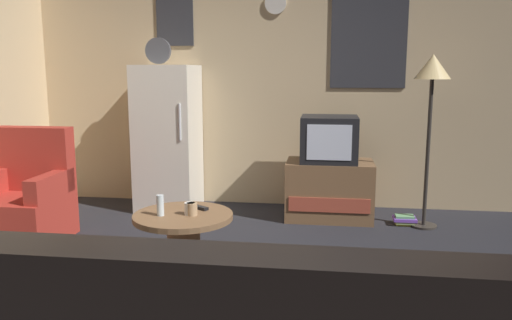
% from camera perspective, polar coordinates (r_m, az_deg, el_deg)
% --- Properties ---
extents(ground_plane, '(12.00, 12.00, 0.00)m').
position_cam_1_polar(ground_plane, '(3.41, -3.74, -15.16)').
color(ground_plane, '#232328').
extents(wall_with_art, '(5.20, 0.12, 2.66)m').
position_cam_1_polar(wall_with_art, '(5.51, 1.35, 8.86)').
color(wall_with_art, '#D1B284').
rests_on(wall_with_art, ground_plane).
extents(fridge, '(0.60, 0.62, 1.77)m').
position_cam_1_polar(fridge, '(5.41, -9.80, 2.49)').
color(fridge, silver).
rests_on(fridge, ground_plane).
extents(tv_stand, '(0.84, 0.53, 0.57)m').
position_cam_1_polar(tv_stand, '(5.08, 8.19, -3.33)').
color(tv_stand, brown).
rests_on(tv_stand, ground_plane).
extents(crt_tv, '(0.54, 0.51, 0.44)m').
position_cam_1_polar(crt_tv, '(4.99, 8.17, 2.35)').
color(crt_tv, black).
rests_on(crt_tv, tv_stand).
extents(standing_lamp, '(0.32, 0.32, 1.59)m').
position_cam_1_polar(standing_lamp, '(4.87, 19.08, 8.40)').
color(standing_lamp, '#332D28').
rests_on(standing_lamp, ground_plane).
extents(coffee_table, '(0.72, 0.72, 0.43)m').
position_cam_1_polar(coffee_table, '(3.79, -8.08, -9.09)').
color(coffee_table, brown).
rests_on(coffee_table, ground_plane).
extents(wine_glass, '(0.05, 0.05, 0.15)m').
position_cam_1_polar(wine_glass, '(3.69, -10.65, -5.00)').
color(wine_glass, silver).
rests_on(wine_glass, coffee_table).
extents(mug_ceramic_white, '(0.08, 0.08, 0.09)m').
position_cam_1_polar(mug_ceramic_white, '(3.68, -7.42, -5.42)').
color(mug_ceramic_white, silver).
rests_on(mug_ceramic_white, coffee_table).
extents(mug_ceramic_tan, '(0.08, 0.08, 0.09)m').
position_cam_1_polar(mug_ceramic_tan, '(3.67, -7.16, -5.47)').
color(mug_ceramic_tan, tan).
rests_on(mug_ceramic_tan, coffee_table).
extents(remote_control, '(0.15, 0.12, 0.02)m').
position_cam_1_polar(remote_control, '(3.84, -6.32, -5.30)').
color(remote_control, black).
rests_on(remote_control, coffee_table).
extents(armchair, '(0.68, 0.68, 0.96)m').
position_cam_1_polar(armchair, '(4.80, -24.45, -4.27)').
color(armchair, '#A52D23').
rests_on(armchair, ground_plane).
extents(book_stack, '(0.21, 0.17, 0.09)m').
position_cam_1_polar(book_stack, '(5.07, 16.26, -6.44)').
color(book_stack, gold).
rests_on(book_stack, ground_plane).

